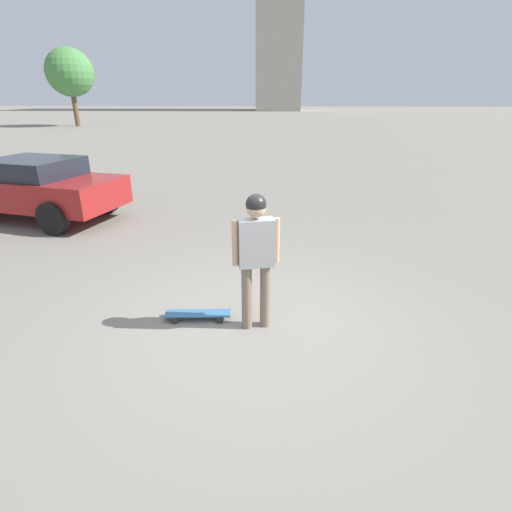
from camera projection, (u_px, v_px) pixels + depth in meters
The scene contains 5 objects.
ground_plane at pixel (256, 326), 5.19m from camera, with size 220.00×220.00×0.00m, color gray.
person at pixel (256, 249), 4.79m from camera, with size 0.30×0.56×1.74m.
skateboard at pixel (198, 314), 5.33m from camera, with size 0.33×0.88×0.09m.
car_parked_near at pixel (34, 187), 9.44m from camera, with size 2.68×4.47×1.44m.
tree_distant at pixel (70, 72), 36.78m from camera, with size 4.28×4.28×6.89m.
Camera 1 is at (4.46, 0.33, 2.79)m, focal length 28.00 mm.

